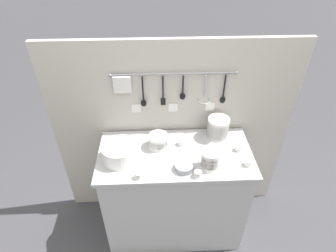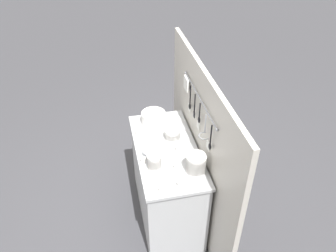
{
  "view_description": "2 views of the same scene",
  "coord_description": "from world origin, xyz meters",
  "px_view_note": "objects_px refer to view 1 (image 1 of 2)",
  "views": [
    {
      "loc": [
        -0.12,
        -1.52,
        2.33
      ],
      "look_at": [
        -0.05,
        0.01,
        1.16
      ],
      "focal_mm": 30.0,
      "sensor_mm": 36.0,
      "label": 1
    },
    {
      "loc": [
        2.22,
        -0.46,
        2.87
      ],
      "look_at": [
        -0.04,
        0.02,
        1.13
      ],
      "focal_mm": 35.0,
      "sensor_mm": 36.0,
      "label": 2
    }
  ],
  "objects_px": {
    "cup_beside_plates": "(139,175)",
    "cup_front_right": "(212,147)",
    "bowl_stack_tall_left": "(210,160)",
    "bowl_stack_nested_right": "(218,128)",
    "cup_centre": "(248,163)",
    "cup_front_left": "(239,148)",
    "cup_edge_far": "(181,142)",
    "plate_stack": "(119,153)",
    "cup_by_caddy": "(198,174)",
    "bowl_stack_back_corner": "(158,141)",
    "steel_mixing_bowl": "(184,167)"
  },
  "relations": [
    {
      "from": "cup_beside_plates",
      "to": "cup_front_right",
      "type": "bearing_deg",
      "value": 25.76
    },
    {
      "from": "bowl_stack_tall_left",
      "to": "cup_front_right",
      "type": "height_order",
      "value": "bowl_stack_tall_left"
    },
    {
      "from": "bowl_stack_nested_right",
      "to": "cup_centre",
      "type": "relative_size",
      "value": 3.51
    },
    {
      "from": "cup_front_left",
      "to": "cup_edge_far",
      "type": "xyz_separation_m",
      "value": [
        -0.42,
        0.08,
        0.0
      ]
    },
    {
      "from": "plate_stack",
      "to": "cup_by_caddy",
      "type": "distance_m",
      "value": 0.57
    },
    {
      "from": "bowl_stack_back_corner",
      "to": "cup_front_right",
      "type": "distance_m",
      "value": 0.4
    },
    {
      "from": "bowl_stack_back_corner",
      "to": "steel_mixing_bowl",
      "type": "xyz_separation_m",
      "value": [
        0.17,
        -0.25,
        -0.03
      ]
    },
    {
      "from": "cup_edge_far",
      "to": "cup_by_caddy",
      "type": "bearing_deg",
      "value": -76.29
    },
    {
      "from": "bowl_stack_back_corner",
      "to": "plate_stack",
      "type": "height_order",
      "value": "plate_stack"
    },
    {
      "from": "bowl_stack_nested_right",
      "to": "cup_centre",
      "type": "distance_m",
      "value": 0.37
    },
    {
      "from": "bowl_stack_tall_left",
      "to": "cup_front_left",
      "type": "xyz_separation_m",
      "value": [
        0.25,
        0.17,
        -0.05
      ]
    },
    {
      "from": "cup_front_left",
      "to": "cup_centre",
      "type": "distance_m",
      "value": 0.16
    },
    {
      "from": "steel_mixing_bowl",
      "to": "bowl_stack_tall_left",
      "type": "bearing_deg",
      "value": 3.94
    },
    {
      "from": "bowl_stack_nested_right",
      "to": "plate_stack",
      "type": "relative_size",
      "value": 0.73
    },
    {
      "from": "bowl_stack_nested_right",
      "to": "bowl_stack_tall_left",
      "type": "bearing_deg",
      "value": -109.08
    },
    {
      "from": "cup_beside_plates",
      "to": "cup_edge_far",
      "type": "height_order",
      "value": "same"
    },
    {
      "from": "bowl_stack_tall_left",
      "to": "cup_centre",
      "type": "xyz_separation_m",
      "value": [
        0.28,
        0.01,
        -0.05
      ]
    },
    {
      "from": "bowl_stack_back_corner",
      "to": "steel_mixing_bowl",
      "type": "bearing_deg",
      "value": -54.95
    },
    {
      "from": "bowl_stack_tall_left",
      "to": "cup_centre",
      "type": "relative_size",
      "value": 2.88
    },
    {
      "from": "bowl_stack_tall_left",
      "to": "cup_front_right",
      "type": "distance_m",
      "value": 0.19
    },
    {
      "from": "cup_centre",
      "to": "bowl_stack_nested_right",
      "type": "bearing_deg",
      "value": 116.42
    },
    {
      "from": "bowl_stack_tall_left",
      "to": "plate_stack",
      "type": "distance_m",
      "value": 0.64
    },
    {
      "from": "plate_stack",
      "to": "steel_mixing_bowl",
      "type": "distance_m",
      "value": 0.47
    },
    {
      "from": "plate_stack",
      "to": "cup_centre",
      "type": "distance_m",
      "value": 0.91
    },
    {
      "from": "cup_by_caddy",
      "to": "cup_edge_far",
      "type": "relative_size",
      "value": 1.0
    },
    {
      "from": "cup_by_caddy",
      "to": "cup_edge_far",
      "type": "xyz_separation_m",
      "value": [
        -0.08,
        0.33,
        0.0
      ]
    },
    {
      "from": "steel_mixing_bowl",
      "to": "cup_edge_far",
      "type": "relative_size",
      "value": 2.55
    },
    {
      "from": "cup_centre",
      "to": "bowl_stack_tall_left",
      "type": "bearing_deg",
      "value": -178.52
    },
    {
      "from": "plate_stack",
      "to": "cup_front_right",
      "type": "xyz_separation_m",
      "value": [
        0.68,
        0.08,
        -0.04
      ]
    },
    {
      "from": "cup_centre",
      "to": "cup_edge_far",
      "type": "bearing_deg",
      "value": 151.67
    },
    {
      "from": "bowl_stack_nested_right",
      "to": "plate_stack",
      "type": "height_order",
      "value": "bowl_stack_nested_right"
    },
    {
      "from": "bowl_stack_nested_right",
      "to": "cup_beside_plates",
      "type": "distance_m",
      "value": 0.73
    },
    {
      "from": "bowl_stack_back_corner",
      "to": "plate_stack",
      "type": "relative_size",
      "value": 0.6
    },
    {
      "from": "plate_stack",
      "to": "cup_centre",
      "type": "xyz_separation_m",
      "value": [
        0.91,
        -0.1,
        -0.04
      ]
    },
    {
      "from": "cup_by_caddy",
      "to": "cup_front_left",
      "type": "bearing_deg",
      "value": 36.01
    },
    {
      "from": "plate_stack",
      "to": "cup_beside_plates",
      "type": "xyz_separation_m",
      "value": [
        0.14,
        -0.18,
        -0.04
      ]
    },
    {
      "from": "cup_beside_plates",
      "to": "cup_centre",
      "type": "bearing_deg",
      "value": 6.2
    },
    {
      "from": "cup_front_right",
      "to": "cup_beside_plates",
      "type": "bearing_deg",
      "value": -154.24
    },
    {
      "from": "bowl_stack_back_corner",
      "to": "bowl_stack_nested_right",
      "type": "xyz_separation_m",
      "value": [
        0.47,
        0.1,
        0.03
      ]
    },
    {
      "from": "bowl_stack_nested_right",
      "to": "cup_by_caddy",
      "type": "xyz_separation_m",
      "value": [
        -0.21,
        -0.41,
        -0.06
      ]
    },
    {
      "from": "plate_stack",
      "to": "steel_mixing_bowl",
      "type": "height_order",
      "value": "plate_stack"
    },
    {
      "from": "plate_stack",
      "to": "cup_beside_plates",
      "type": "height_order",
      "value": "plate_stack"
    },
    {
      "from": "bowl_stack_back_corner",
      "to": "cup_front_right",
      "type": "xyz_separation_m",
      "value": [
        0.4,
        -0.05,
        -0.03
      ]
    },
    {
      "from": "cup_by_caddy",
      "to": "cup_centre",
      "type": "height_order",
      "value": "same"
    },
    {
      "from": "cup_by_caddy",
      "to": "cup_beside_plates",
      "type": "relative_size",
      "value": 1.0
    },
    {
      "from": "cup_by_caddy",
      "to": "cup_centre",
      "type": "bearing_deg",
      "value": 13.65
    },
    {
      "from": "cup_front_left",
      "to": "cup_beside_plates",
      "type": "bearing_deg",
      "value": -161.84
    },
    {
      "from": "plate_stack",
      "to": "cup_front_right",
      "type": "distance_m",
      "value": 0.68
    },
    {
      "from": "steel_mixing_bowl",
      "to": "bowl_stack_nested_right",
      "type": "bearing_deg",
      "value": 49.61
    },
    {
      "from": "bowl_stack_nested_right",
      "to": "bowl_stack_back_corner",
      "type": "bearing_deg",
      "value": -168.29
    }
  ]
}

